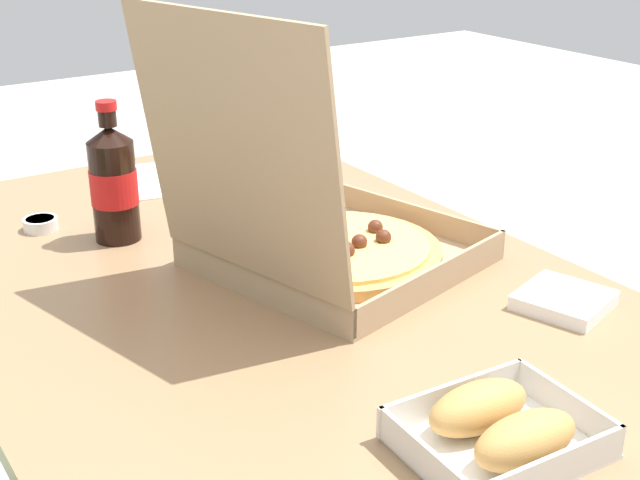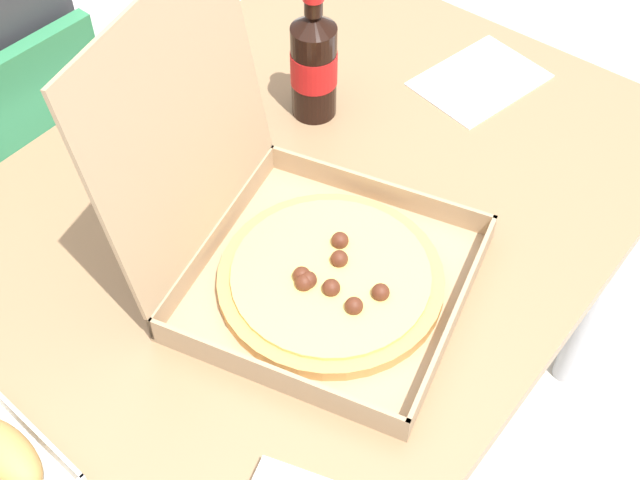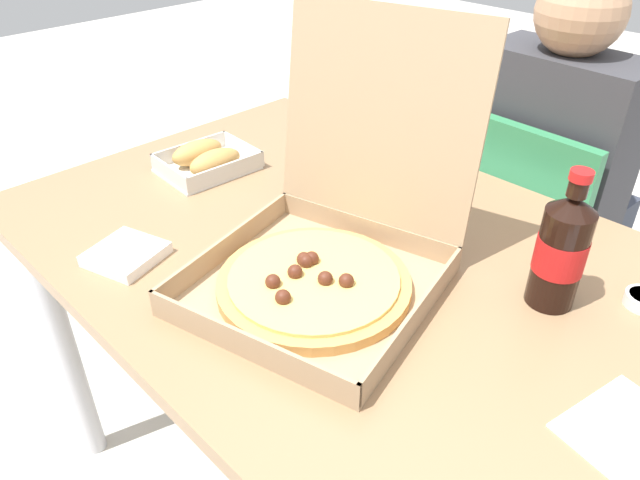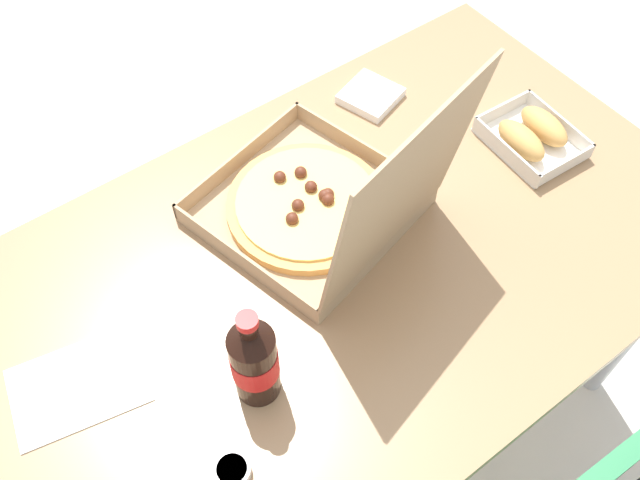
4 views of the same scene
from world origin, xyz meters
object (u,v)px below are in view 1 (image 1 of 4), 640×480
dipping_sauce_cup (40,223)px  cola_bottle (114,183)px  paper_menu (159,179)px  bread_side_box (499,428)px  pizza_box_open (324,236)px  napkin_pile (564,300)px

dipping_sauce_cup → cola_bottle: bearing=-139.2°
paper_menu → bread_side_box: bearing=-171.9°
pizza_box_open → paper_menu: 0.52m
dipping_sauce_cup → pizza_box_open: bearing=-142.1°
bread_side_box → cola_bottle: (0.74, 0.11, 0.07)m
paper_menu → napkin_pile: napkin_pile is taller
bread_side_box → dipping_sauce_cup: (0.84, 0.20, -0.01)m
napkin_pile → bread_side_box: bearing=121.2°
paper_menu → dipping_sauce_cup: 0.29m
cola_bottle → bread_side_box: bearing=-171.4°
cola_bottle → paper_menu: size_ratio=1.07×
cola_bottle → dipping_sauce_cup: cola_bottle is taller
bread_side_box → cola_bottle: 0.75m
bread_side_box → paper_menu: 0.97m
pizza_box_open → paper_menu: size_ratio=2.28×
paper_menu → napkin_pile: bearing=-151.7°
bread_side_box → napkin_pile: 0.35m
pizza_box_open → bread_side_box: 0.47m
napkin_pile → dipping_sauce_cup: bearing=37.1°
cola_bottle → dipping_sauce_cup: bearing=40.8°
bread_side_box → dipping_sauce_cup: bread_side_box is taller
bread_side_box → dipping_sauce_cup: size_ratio=3.54×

